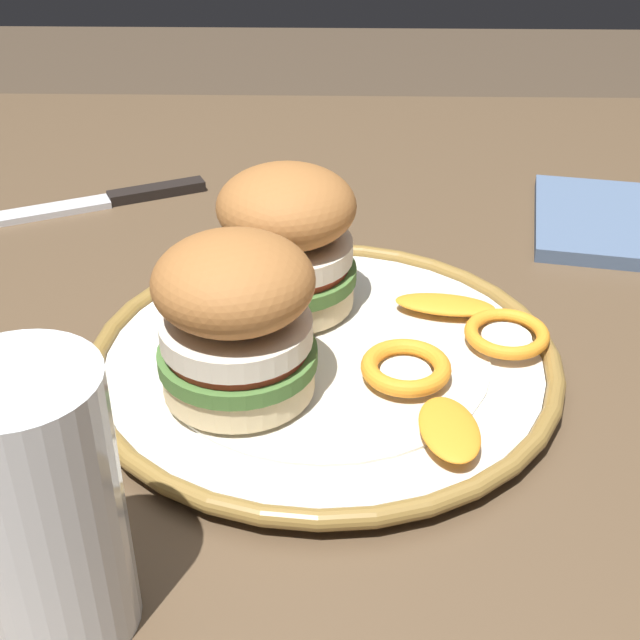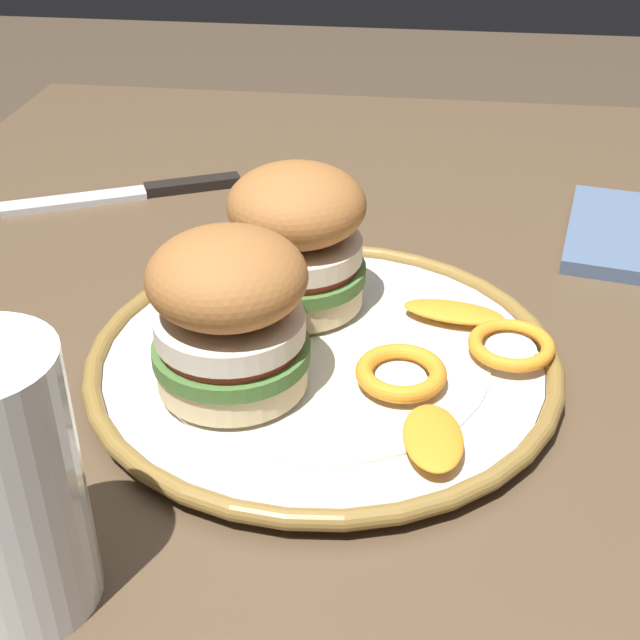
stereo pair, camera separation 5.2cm
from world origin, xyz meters
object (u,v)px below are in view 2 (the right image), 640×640
object	(u,v)px
table_knife	(141,193)
drinking_glass	(7,502)
sandwich_half_right	(297,236)
dining_table	(320,511)
sandwich_half_left	(229,311)
dinner_plate	(320,359)

from	to	relation	value
table_knife	drinking_glass	bearing A→B (deg)	-169.18
sandwich_half_right	dining_table	bearing A→B (deg)	-161.70
dining_table	sandwich_half_left	world-z (taller)	sandwich_half_left
dinner_plate	dining_table	bearing A→B (deg)	-172.84
dining_table	dinner_plate	world-z (taller)	dinner_plate
sandwich_half_left	drinking_glass	distance (m)	0.17
dinner_plate	table_knife	distance (m)	0.33
dinner_plate	sandwich_half_right	distance (m)	0.09
sandwich_half_left	table_knife	distance (m)	0.35
sandwich_half_left	sandwich_half_right	distance (m)	0.11
dinner_plate	table_knife	world-z (taller)	dinner_plate
sandwich_half_left	drinking_glass	world-z (taller)	drinking_glass
dinner_plate	drinking_glass	size ratio (longest dim) A/B	2.24
dining_table	table_knife	bearing A→B (deg)	36.40
dining_table	sandwich_half_right	world-z (taller)	sandwich_half_right
sandwich_half_right	table_knife	size ratio (longest dim) A/B	0.52
sandwich_half_left	dinner_plate	bearing A→B (deg)	-48.46
sandwich_half_right	table_knife	world-z (taller)	sandwich_half_right
dining_table	sandwich_half_left	xyz separation A→B (m)	(-0.02, 0.05, 0.18)
dining_table	sandwich_half_left	bearing A→B (deg)	114.93
drinking_glass	dinner_plate	bearing A→B (deg)	-29.54
dining_table	table_knife	xyz separation A→B (m)	(0.28, 0.21, 0.11)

